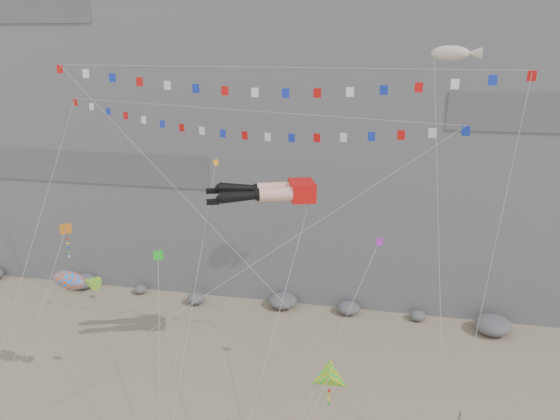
# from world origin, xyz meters

# --- Properties ---
(cliff) EXTENTS (80.00, 28.00, 50.00)m
(cliff) POSITION_xyz_m (0.00, 32.00, 25.00)
(cliff) COLOR slate
(cliff) RESTS_ON ground
(talus_boulders) EXTENTS (60.00, 3.00, 1.20)m
(talus_boulders) POSITION_xyz_m (0.00, 17.00, 0.60)
(talus_boulders) COLOR slate
(talus_boulders) RESTS_ON ground
(legs_kite) EXTENTS (7.06, 14.55, 19.38)m
(legs_kite) POSITION_xyz_m (1.62, 5.59, 14.08)
(legs_kite) COLOR red
(legs_kite) RESTS_ON ground
(flag_banner_upper) EXTENTS (28.96, 17.39, 26.18)m
(flag_banner_upper) POSITION_xyz_m (-1.70, 8.35, 18.84)
(flag_banner_upper) COLOR red
(flag_banner_upper) RESTS_ON ground
(flag_banner_lower) EXTENTS (28.57, 7.13, 25.31)m
(flag_banner_lower) POSITION_xyz_m (1.61, 5.16, 21.75)
(flag_banner_lower) COLOR red
(flag_banner_lower) RESTS_ON ground
(harlequin_kite) EXTENTS (2.51, 7.46, 13.26)m
(harlequin_kite) POSITION_xyz_m (-11.80, 3.14, 11.38)
(harlequin_kite) COLOR red
(harlequin_kite) RESTS_ON ground
(fish_windsock) EXTENTS (6.18, 7.08, 11.35)m
(fish_windsock) POSITION_xyz_m (-10.72, 1.31, 8.69)
(fish_windsock) COLOR #E5490B
(fish_windsock) RESTS_ON ground
(delta_kite) EXTENTS (4.67, 6.73, 9.36)m
(delta_kite) POSITION_xyz_m (6.33, -1.76, 5.89)
(delta_kite) COLOR #E3B50B
(delta_kite) RESTS_ON ground
(blimp_windsock) EXTENTS (3.77, 13.14, 25.55)m
(blimp_windsock) POSITION_xyz_m (12.21, 10.67, 22.44)
(blimp_windsock) COLOR beige
(blimp_windsock) RESTS_ON ground
(small_kite_a) EXTENTS (1.88, 15.65, 21.23)m
(small_kite_a) POSITION_xyz_m (-3.37, 9.07, 14.48)
(small_kite_a) COLOR orange
(small_kite_a) RESTS_ON ground
(small_kite_b) EXTENTS (5.68, 10.58, 16.09)m
(small_kite_b) POSITION_xyz_m (8.39, 4.30, 11.35)
(small_kite_b) COLOR purple
(small_kite_b) RESTS_ON ground
(small_kite_c) EXTENTS (3.26, 7.96, 13.50)m
(small_kite_c) POSITION_xyz_m (-4.26, 0.76, 11.00)
(small_kite_c) COLOR green
(small_kite_c) RESTS_ON ground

